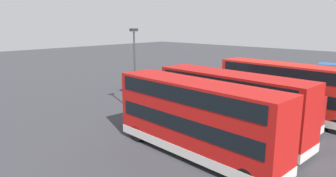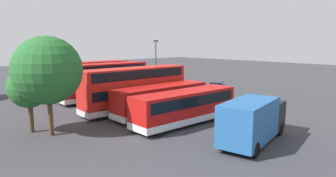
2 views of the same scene
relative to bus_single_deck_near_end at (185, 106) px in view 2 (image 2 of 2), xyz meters
name	(u,v)px [view 2 (image 2 of 2)]	position (x,y,z in m)	size (l,w,h in m)	color
ground_plane	(195,94)	(9.09, -11.90, -1.62)	(140.00, 140.00, 0.00)	#38383D
bus_single_deck_near_end	(185,106)	(0.00, 0.00, 0.00)	(3.10, 10.65, 2.95)	#B71411
bus_single_deck_second	(161,99)	(3.84, -0.70, 0.00)	(2.87, 10.54, 2.95)	#B71411
bus_double_decker_third	(135,88)	(7.05, 0.08, 0.83)	(3.35, 11.86, 4.55)	red
bus_single_deck_fourth	(123,90)	(10.82, -1.06, 0.00)	(2.78, 10.13, 2.95)	#A51919
bus_double_decker_fifth	(104,81)	(14.33, -0.80, 0.83)	(3.21, 11.32, 4.55)	#B71411
bus_double_decker_sixth	(87,78)	(18.29, -0.65, 0.83)	(3.14, 11.43, 4.55)	#B71411
box_truck_blue	(253,120)	(-6.64, 0.11, 0.09)	(3.77, 7.82, 3.20)	#235999
car_hatchback_silver	(217,86)	(8.62, -16.24, -0.92)	(3.75, 4.79, 1.43)	#1E479E
lamp_post_tall	(156,61)	(15.01, -10.03, 2.75)	(0.70, 0.30, 7.41)	#38383D
waste_bin_yellow	(155,89)	(13.82, -8.85, -1.15)	(0.60, 0.60, 0.95)	yellow
tree_midright	(29,87)	(7.06, 10.55, 2.02)	(3.27, 3.27, 5.29)	#4C3823
tree_rightmost	(48,70)	(5.13, 9.77, 3.45)	(5.17, 5.17, 7.66)	#4C3823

